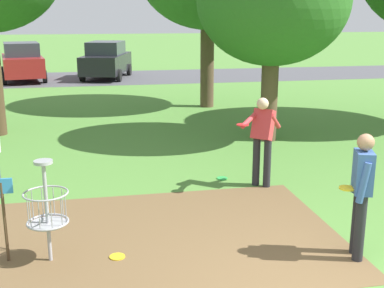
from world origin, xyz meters
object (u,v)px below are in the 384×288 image
object	(u,v)px
frisbee_far_right	(117,257)
player_throwing	(361,189)
tree_far_left	(273,1)
parked_car_leftmost	(22,62)
frisbee_far_left	(222,178)
player_waiting_left	(262,136)
parked_car_center_left	(106,60)
disc_golf_basket	(42,207)

from	to	relation	value
frisbee_far_right	player_throwing	bearing A→B (deg)	-10.53
tree_far_left	parked_car_leftmost	bearing A→B (deg)	119.48
frisbee_far_left	player_waiting_left	bearing A→B (deg)	-42.45
parked_car_center_left	frisbee_far_left	bearing A→B (deg)	-84.04
disc_golf_basket	player_waiting_left	world-z (taller)	player_waiting_left
disc_golf_basket	parked_car_center_left	size ratio (longest dim) A/B	0.31
player_throwing	tree_far_left	size ratio (longest dim) A/B	0.34
frisbee_far_right	parked_car_leftmost	bearing A→B (deg)	100.38
tree_far_left	parked_car_center_left	bearing A→B (deg)	104.97
disc_golf_basket	frisbee_far_right	distance (m)	1.20
disc_golf_basket	player_throwing	bearing A→B (deg)	-9.57
frisbee_far_right	parked_car_leftmost	xyz separation A→B (m)	(-3.58, 19.53, 0.91)
player_waiting_left	frisbee_far_left	xyz separation A→B (m)	(-0.61, 0.56, -0.98)
player_waiting_left	frisbee_far_left	distance (m)	1.28
frisbee_far_right	player_waiting_left	bearing A→B (deg)	40.12
disc_golf_basket	player_throwing	distance (m)	4.17
frisbee_far_left	frisbee_far_right	xyz separation A→B (m)	(-2.23, -2.95, 0.00)
player_throwing	parked_car_leftmost	size ratio (longest dim) A/B	0.38
player_throwing	parked_car_leftmost	bearing A→B (deg)	108.55
player_waiting_left	disc_golf_basket	bearing A→B (deg)	-148.76
disc_golf_basket	parked_car_leftmost	bearing A→B (deg)	97.74
player_throwing	frisbee_far_right	world-z (taller)	player_throwing
frisbee_far_right	parked_car_center_left	bearing A→B (deg)	88.60
player_waiting_left	tree_far_left	distance (m)	4.44
frisbee_far_right	tree_far_left	bearing A→B (deg)	54.18
frisbee_far_left	parked_car_leftmost	size ratio (longest dim) A/B	0.05
disc_golf_basket	frisbee_far_right	size ratio (longest dim) A/B	6.59
player_waiting_left	parked_car_center_left	bearing A→B (deg)	97.77
parked_car_leftmost	tree_far_left	bearing A→B (deg)	-60.52
frisbee_far_left	parked_car_center_left	size ratio (longest dim) A/B	0.05
disc_golf_basket	parked_car_center_left	distance (m)	19.60
tree_far_left	parked_car_leftmost	world-z (taller)	tree_far_left
disc_golf_basket	tree_far_left	world-z (taller)	tree_far_left
disc_golf_basket	player_waiting_left	distance (m)	4.42
tree_far_left	player_throwing	bearing A→B (deg)	-98.99
parked_car_leftmost	parked_car_center_left	distance (m)	4.06
disc_golf_basket	parked_car_center_left	xyz separation A→B (m)	(1.42, 19.55, 0.17)
disc_golf_basket	parked_car_leftmost	size ratio (longest dim) A/B	0.31
player_throwing	parked_car_center_left	bearing A→B (deg)	97.58
disc_golf_basket	frisbee_far_left	distance (m)	4.32
frisbee_far_left	parked_car_center_left	world-z (taller)	parked_car_center_left
frisbee_far_left	parked_car_leftmost	world-z (taller)	parked_car_leftmost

